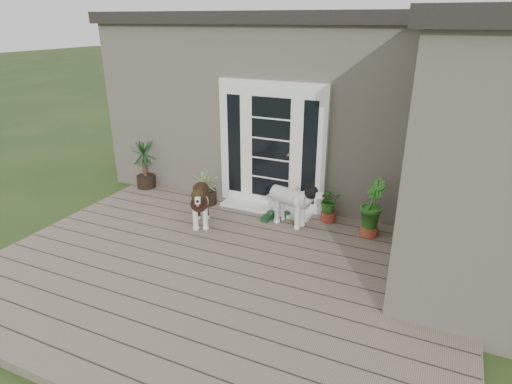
% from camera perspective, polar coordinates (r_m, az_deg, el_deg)
% --- Properties ---
extents(deck, '(6.20, 4.60, 0.12)m').
position_cam_1_polar(deck, '(5.79, -4.72, -10.66)').
color(deck, '#6B5B4C').
rests_on(deck, ground).
extents(house_main, '(7.40, 4.00, 3.10)m').
position_cam_1_polar(house_main, '(8.96, 8.45, 11.34)').
color(house_main, '#665E54').
rests_on(house_main, ground).
extents(roof_main, '(7.60, 4.20, 0.20)m').
position_cam_1_polar(roof_main, '(8.81, 9.08, 21.93)').
color(roof_main, '#2D2826').
rests_on(roof_main, house_main).
extents(house_wing, '(1.60, 2.40, 3.10)m').
position_cam_1_polar(house_wing, '(5.59, 28.09, 2.43)').
color(house_wing, '#665E54').
rests_on(house_wing, ground).
extents(door_unit, '(1.90, 0.14, 2.15)m').
position_cam_1_polar(door_unit, '(7.22, 2.08, 6.08)').
color(door_unit, white).
rests_on(door_unit, deck).
extents(door_step, '(1.60, 0.40, 0.05)m').
position_cam_1_polar(door_step, '(7.41, 1.38, -2.14)').
color(door_step, white).
rests_on(door_step, deck).
extents(brindle_dog, '(0.72, 0.91, 0.70)m').
position_cam_1_polar(brindle_dog, '(6.80, -7.39, -1.62)').
color(brindle_dog, '#341C12').
rests_on(brindle_dog, deck).
extents(white_dog, '(0.90, 0.54, 0.70)m').
position_cam_1_polar(white_dog, '(6.76, 4.56, -1.66)').
color(white_dog, white).
rests_on(white_dog, deck).
extents(spider_plant, '(0.72, 0.72, 0.65)m').
position_cam_1_polar(spider_plant, '(7.59, -6.67, 0.76)').
color(spider_plant, '#86975D').
rests_on(spider_plant, deck).
extents(yucca, '(0.85, 0.85, 0.96)m').
position_cam_1_polar(yucca, '(8.50, -14.64, 3.64)').
color(yucca, black).
rests_on(yucca, deck).
extents(herb_a, '(0.47, 0.47, 0.48)m').
position_cam_1_polar(herb_a, '(7.00, 9.68, -2.02)').
color(herb_a, '#265B1A').
rests_on(herb_a, deck).
extents(herb_b, '(0.49, 0.49, 0.67)m').
position_cam_1_polar(herb_b, '(6.64, 14.99, -2.99)').
color(herb_b, '#1A5B1A').
rests_on(herb_b, deck).
extents(herb_c, '(0.44, 0.44, 0.49)m').
position_cam_1_polar(herb_c, '(6.74, 19.68, -4.05)').
color(herb_c, '#2E631C').
rests_on(herb_c, deck).
extents(sapling, '(0.58, 0.58, 1.57)m').
position_cam_1_polar(sapling, '(5.81, 20.48, -2.48)').
color(sapling, '#28621C').
rests_on(sapling, deck).
extents(clog_left, '(0.19, 0.36, 0.10)m').
position_cam_1_polar(clog_left, '(7.04, 1.60, -3.26)').
color(clog_left, '#173A1C').
rests_on(clog_left, deck).
extents(clog_right, '(0.21, 0.31, 0.08)m').
position_cam_1_polar(clog_right, '(7.10, 3.70, -3.14)').
color(clog_right, '#13301C').
rests_on(clog_right, deck).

